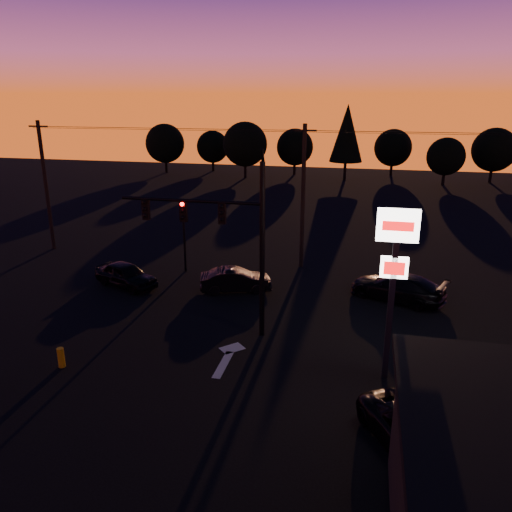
% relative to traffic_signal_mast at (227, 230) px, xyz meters
% --- Properties ---
extents(ground, '(120.00, 120.00, 0.00)m').
position_rel_traffic_signal_mast_xyz_m(ground, '(0.10, -3.99, -4.94)').
color(ground, black).
rests_on(ground, ground).
extents(lane_arrow, '(1.20, 3.10, 0.01)m').
position_rel_traffic_signal_mast_xyz_m(lane_arrow, '(0.60, -2.33, -4.93)').
color(lane_arrow, beige).
rests_on(lane_arrow, ground).
extents(traffic_signal_mast, '(6.79, 0.52, 8.58)m').
position_rel_traffic_signal_mast_xyz_m(traffic_signal_mast, '(0.00, 0.00, 0.00)').
color(traffic_signal_mast, black).
rests_on(traffic_signal_mast, ground).
extents(secondary_signal, '(0.30, 0.31, 4.35)m').
position_rel_traffic_signal_mast_xyz_m(secondary_signal, '(-4.90, 7.49, -2.07)').
color(secondary_signal, black).
rests_on(secondary_signal, ground).
extents(pylon_sign, '(1.50, 0.28, 6.80)m').
position_rel_traffic_signal_mast_xyz_m(pylon_sign, '(7.10, -2.49, -0.02)').
color(pylon_sign, black).
rests_on(pylon_sign, ground).
extents(utility_pole_0, '(1.40, 0.26, 9.00)m').
position_rel_traffic_signal_mast_xyz_m(utility_pole_0, '(-15.90, 10.01, -0.34)').
color(utility_pole_0, black).
rests_on(utility_pole_0, ground).
extents(utility_pole_1, '(1.40, 0.26, 9.00)m').
position_rel_traffic_signal_mast_xyz_m(utility_pole_1, '(2.10, 10.01, -0.34)').
color(utility_pole_1, black).
rests_on(utility_pole_1, ground).
extents(power_wires, '(36.00, 1.22, 0.07)m').
position_rel_traffic_signal_mast_xyz_m(power_wires, '(2.10, 10.01, 3.63)').
color(power_wires, black).
rests_on(power_wires, ground).
extents(bollard, '(0.28, 0.28, 0.84)m').
position_rel_traffic_signal_mast_xyz_m(bollard, '(-5.84, -4.59, -4.51)').
color(bollard, orange).
rests_on(bollard, ground).
extents(tree_0, '(5.36, 5.36, 6.74)m').
position_rel_traffic_signal_mast_xyz_m(tree_0, '(-21.90, 46.01, -0.88)').
color(tree_0, black).
rests_on(tree_0, ground).
extents(tree_1, '(4.54, 4.54, 5.71)m').
position_rel_traffic_signal_mast_xyz_m(tree_1, '(-15.90, 49.01, -1.50)').
color(tree_1, black).
rests_on(tree_1, ground).
extents(tree_2, '(5.77, 5.78, 7.26)m').
position_rel_traffic_signal_mast_xyz_m(tree_2, '(-9.90, 44.01, -0.57)').
color(tree_2, black).
rests_on(tree_2, ground).
extents(tree_3, '(4.95, 4.95, 6.22)m').
position_rel_traffic_signal_mast_xyz_m(tree_3, '(-3.90, 48.01, -1.19)').
color(tree_3, black).
rests_on(tree_3, ground).
extents(tree_4, '(4.18, 4.18, 9.50)m').
position_rel_traffic_signal_mast_xyz_m(tree_4, '(3.10, 45.01, 0.99)').
color(tree_4, black).
rests_on(tree_4, ground).
extents(tree_5, '(4.95, 4.95, 6.22)m').
position_rel_traffic_signal_mast_xyz_m(tree_5, '(9.10, 50.01, -1.19)').
color(tree_5, black).
rests_on(tree_5, ground).
extents(tree_6, '(4.54, 4.54, 5.71)m').
position_rel_traffic_signal_mast_xyz_m(tree_6, '(15.10, 44.01, -1.50)').
color(tree_6, black).
rests_on(tree_6, ground).
extents(tree_7, '(5.36, 5.36, 6.74)m').
position_rel_traffic_signal_mast_xyz_m(tree_7, '(21.10, 47.01, -0.88)').
color(tree_7, black).
rests_on(tree_7, ground).
extents(car_left, '(4.40, 3.09, 1.39)m').
position_rel_traffic_signal_mast_xyz_m(car_left, '(-7.37, 4.33, -4.24)').
color(car_left, black).
rests_on(car_left, ground).
extents(car_mid, '(4.24, 2.53, 1.32)m').
position_rel_traffic_signal_mast_xyz_m(car_mid, '(-0.96, 4.97, -4.28)').
color(car_mid, black).
rests_on(car_mid, ground).
extents(car_right, '(5.48, 3.86, 1.47)m').
position_rel_traffic_signal_mast_xyz_m(car_right, '(7.92, 5.65, -4.20)').
color(car_right, black).
rests_on(car_right, ground).
extents(suv_parked, '(3.97, 4.89, 1.24)m').
position_rel_traffic_signal_mast_xyz_m(suv_parked, '(7.90, -6.69, -4.32)').
color(suv_parked, black).
rests_on(suv_parked, ground).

